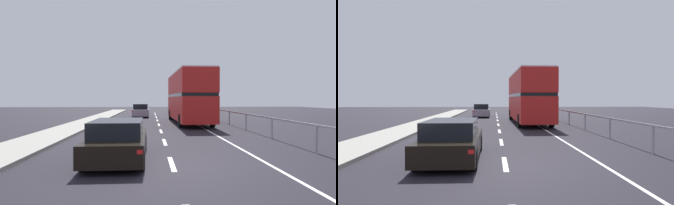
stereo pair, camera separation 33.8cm
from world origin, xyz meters
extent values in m
cube|color=black|center=(0.00, 0.00, -0.05)|extent=(75.36, 120.00, 0.10)
cube|color=silver|center=(0.00, 0.07, 0.00)|extent=(0.16, 1.97, 0.01)
cube|color=silver|center=(0.00, 4.44, 0.00)|extent=(0.16, 1.97, 0.01)
cube|color=silver|center=(0.00, 8.80, 0.00)|extent=(0.16, 1.97, 0.01)
cube|color=silver|center=(0.00, 13.16, 0.00)|extent=(0.16, 1.97, 0.01)
cube|color=silver|center=(0.00, 17.53, 0.00)|extent=(0.16, 1.97, 0.01)
cube|color=silver|center=(0.00, 21.89, 0.00)|extent=(0.16, 1.97, 0.01)
cube|color=silver|center=(0.00, 26.25, 0.00)|extent=(0.16, 1.97, 0.01)
cube|color=silver|center=(0.00, 30.61, 0.00)|extent=(0.16, 1.97, 0.01)
cube|color=silver|center=(3.06, 9.00, 0.00)|extent=(0.12, 46.00, 0.01)
cube|color=#95979C|center=(5.63, 9.00, 1.06)|extent=(0.08, 42.00, 0.08)
cylinder|color=#95979C|center=(5.63, 1.36, 0.53)|extent=(0.10, 0.10, 1.06)
cylinder|color=#95979C|center=(5.63, 5.18, 0.53)|extent=(0.10, 0.10, 1.06)
cylinder|color=#95979C|center=(5.63, 9.00, 0.53)|extent=(0.10, 0.10, 1.06)
cylinder|color=#95979C|center=(5.63, 12.82, 0.53)|extent=(0.10, 0.10, 1.06)
cylinder|color=#95979C|center=(5.63, 16.64, 0.53)|extent=(0.10, 0.10, 1.06)
cylinder|color=#95979C|center=(5.63, 20.45, 0.53)|extent=(0.10, 0.10, 1.06)
cylinder|color=#95979C|center=(5.63, 24.27, 0.53)|extent=(0.10, 0.10, 1.06)
cylinder|color=#95979C|center=(5.63, 28.09, 0.53)|extent=(0.10, 0.10, 1.06)
cube|color=red|center=(2.58, 14.79, 1.30)|extent=(2.71, 11.06, 1.90)
cube|color=black|center=(2.58, 14.79, 2.37)|extent=(2.72, 10.62, 0.24)
cube|color=red|center=(2.58, 14.79, 3.34)|extent=(2.71, 11.06, 1.71)
cube|color=silver|center=(2.58, 14.79, 4.25)|extent=(2.66, 10.84, 0.10)
cube|color=black|center=(2.48, 20.28, 1.39)|extent=(2.26, 0.08, 1.33)
cube|color=yellow|center=(2.48, 20.28, 3.77)|extent=(1.51, 0.07, 0.28)
cylinder|color=black|center=(1.35, 18.88, 0.50)|extent=(0.30, 1.00, 1.00)
cylinder|color=black|center=(3.66, 18.92, 0.50)|extent=(0.30, 1.00, 1.00)
cylinder|color=black|center=(1.49, 10.86, 0.50)|extent=(0.30, 1.00, 1.00)
cylinder|color=black|center=(3.81, 10.90, 0.50)|extent=(0.30, 1.00, 1.00)
cube|color=black|center=(-1.78, 0.90, 0.50)|extent=(1.85, 4.45, 0.65)
cube|color=black|center=(-1.78, 0.67, 1.09)|extent=(1.63, 2.45, 0.54)
cube|color=red|center=(-2.61, -1.30, 0.66)|extent=(0.16, 0.06, 0.12)
cube|color=red|center=(-0.96, -1.30, 0.66)|extent=(0.16, 0.06, 0.12)
cylinder|color=black|center=(-2.62, 2.42, 0.32)|extent=(0.20, 0.64, 0.64)
cylinder|color=black|center=(-0.94, 2.42, 0.32)|extent=(0.20, 0.64, 0.64)
cylinder|color=black|center=(-2.62, -0.63, 0.32)|extent=(0.20, 0.64, 0.64)
cylinder|color=black|center=(-0.94, -0.63, 0.32)|extent=(0.20, 0.64, 0.64)
cube|color=gray|center=(-1.75, 22.65, 0.54)|extent=(1.79, 4.56, 0.72)
cube|color=black|center=(-1.75, 22.42, 1.18)|extent=(1.57, 2.51, 0.58)
cube|color=red|center=(-2.53, 20.40, 0.72)|extent=(0.16, 0.06, 0.12)
cube|color=red|center=(-0.95, 20.41, 0.72)|extent=(0.16, 0.06, 0.12)
cylinder|color=black|center=(-2.56, 24.23, 0.32)|extent=(0.20, 0.64, 0.64)
cylinder|color=black|center=(-0.94, 24.23, 0.32)|extent=(0.20, 0.64, 0.64)
cylinder|color=black|center=(-2.55, 21.07, 0.32)|extent=(0.20, 0.64, 0.64)
cylinder|color=black|center=(-0.93, 21.08, 0.32)|extent=(0.20, 0.64, 0.64)
camera|label=1|loc=(-0.69, -8.61, 2.09)|focal=29.27mm
camera|label=2|loc=(-0.35, -8.62, 2.09)|focal=29.27mm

